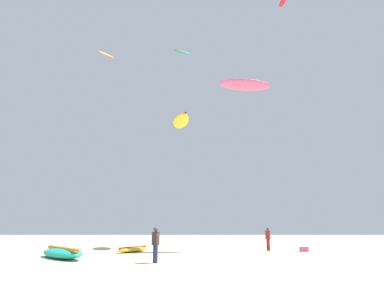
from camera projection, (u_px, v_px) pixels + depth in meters
name	position (u px, v px, depth m)	size (l,w,h in m)	color
ground_plane	(192.00, 277.00, 13.47)	(120.00, 120.00, 0.00)	beige
person_foreground	(155.00, 242.00, 18.67)	(0.38, 0.51, 1.70)	navy
person_midground	(268.00, 237.00, 27.62)	(0.37, 0.52, 1.63)	#B21E23
kite_grounded_near	(62.00, 253.00, 21.07)	(4.20, 5.00, 0.67)	#19B29E
kite_grounded_mid	(133.00, 249.00, 25.79)	(2.28, 3.23, 0.41)	yellow
cooler_box	(77.00, 251.00, 25.06)	(0.56, 0.36, 0.32)	white
gear_bag	(304.00, 249.00, 26.57)	(0.56, 0.36, 0.32)	#E5598C
kite_aloft_0	(106.00, 55.00, 55.87)	(2.54, 2.94, 0.78)	orange
kite_aloft_1	(182.00, 52.00, 53.85)	(2.48, 1.56, 0.59)	green
kite_aloft_2	(245.00, 85.00, 31.37)	(4.48, 1.96, 0.96)	#E5598C
kite_aloft_3	(282.00, 2.00, 44.80)	(0.78, 2.08, 0.36)	red
kite_aloft_4	(180.00, 121.00, 34.85)	(2.35, 4.69, 0.96)	yellow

